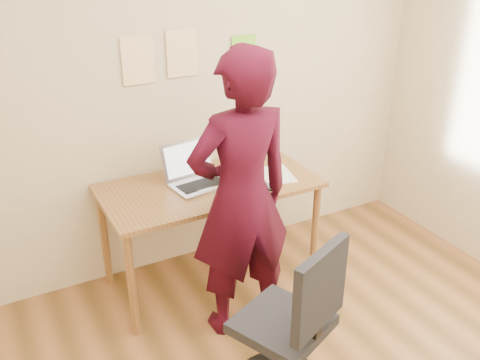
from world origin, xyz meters
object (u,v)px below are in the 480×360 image
desk (210,196)px  person (241,198)px  phone (267,186)px  office_chair (292,334)px  laptop (196,176)px

desk → person: 0.54m
phone → office_chair: (-0.39, -0.92, -0.34)m
desk → laptop: 0.17m
laptop → phone: laptop is taller
desk → laptop: laptop is taller
desk → office_chair: size_ratio=1.46×
phone → office_chair: size_ratio=0.16×
laptop → office_chair: laptop is taller
person → phone: bearing=-139.5°
person → office_chair: bearing=86.0°
laptop → desk: bearing=-43.9°
laptop → person: person is taller
office_chair → laptop: bearing=66.1°
phone → person: bearing=-162.5°
desk → laptop: (-0.07, 0.05, 0.14)m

